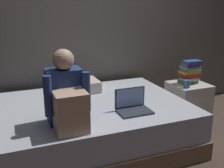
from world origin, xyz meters
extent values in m
plane|color=#47382D|center=(0.00, 0.00, 0.00)|extent=(8.00, 8.00, 0.00)
cube|color=slate|center=(0.00, 1.20, 1.35)|extent=(5.60, 0.10, 2.70)
cube|color=#7A6047|center=(-0.20, 0.30, 0.10)|extent=(2.00, 1.50, 0.19)
cube|color=#B2B7C1|center=(-0.20, 0.30, 0.34)|extent=(1.96, 1.46, 0.29)
cube|color=beige|center=(1.10, 0.37, 0.27)|extent=(0.44, 0.44, 0.54)
sphere|color=gray|center=(1.10, 0.15, 0.39)|extent=(0.04, 0.04, 0.04)
cube|color=navy|center=(-0.55, -0.04, 0.72)|extent=(0.30, 0.20, 0.48)
sphere|color=tan|center=(-0.55, -0.07, 1.05)|extent=(0.18, 0.18, 0.18)
cube|color=tan|center=(-0.55, -0.26, 0.65)|extent=(0.26, 0.24, 0.34)
cylinder|color=navy|center=(-0.71, -0.18, 0.78)|extent=(0.07, 0.07, 0.34)
cylinder|color=navy|center=(-0.39, -0.18, 0.78)|extent=(0.07, 0.07, 0.34)
cube|color=#333842|center=(0.11, -0.10, 0.49)|extent=(0.32, 0.22, 0.02)
cube|color=#333842|center=(0.11, 0.01, 0.60)|extent=(0.32, 0.01, 0.20)
cube|color=#8CB2EA|center=(0.11, 0.00, 0.60)|extent=(0.29, 0.00, 0.18)
cube|color=beige|center=(-0.26, 0.75, 0.55)|extent=(0.56, 0.36, 0.13)
cube|color=#387042|center=(1.10, 0.40, 0.56)|extent=(0.22, 0.14, 0.04)
cube|color=beige|center=(1.11, 0.39, 0.59)|extent=(0.21, 0.13, 0.03)
cube|color=#9E2D28|center=(1.13, 0.40, 0.62)|extent=(0.20, 0.13, 0.03)
cube|color=#9E2D28|center=(1.11, 0.39, 0.65)|extent=(0.21, 0.15, 0.04)
cube|color=gold|center=(1.10, 0.39, 0.68)|extent=(0.23, 0.16, 0.03)
cube|color=gold|center=(1.13, 0.38, 0.71)|extent=(0.20, 0.15, 0.03)
cube|color=teal|center=(1.12, 0.40, 0.74)|extent=(0.21, 0.16, 0.03)
cube|color=#703D84|center=(1.12, 0.39, 0.77)|extent=(0.18, 0.13, 0.04)
cube|color=#284C84|center=(1.13, 0.38, 0.81)|extent=(0.21, 0.12, 0.04)
cylinder|color=teal|center=(0.97, 0.25, 0.58)|extent=(0.08, 0.08, 0.09)
camera|label=1|loc=(-1.00, -2.28, 1.50)|focal=43.50mm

